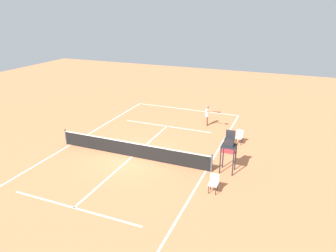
% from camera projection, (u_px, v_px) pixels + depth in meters
% --- Properties ---
extents(ground_plane, '(60.00, 60.00, 0.00)m').
position_uv_depth(ground_plane, '(132.00, 157.00, 18.99)').
color(ground_plane, '#D37A4C').
extents(court_lines, '(9.44, 20.49, 0.01)m').
position_uv_depth(court_lines, '(132.00, 157.00, 18.99)').
color(court_lines, white).
rests_on(court_lines, ground).
extents(tennis_net, '(10.04, 0.10, 1.07)m').
position_uv_depth(tennis_net, '(132.00, 149.00, 18.82)').
color(tennis_net, '#4C4C51').
rests_on(tennis_net, ground).
extents(player_serving, '(1.24, 0.60, 1.63)m').
position_uv_depth(player_serving, '(208.00, 114.00, 23.61)').
color(player_serving, '#9E704C').
rests_on(player_serving, ground).
extents(tennis_ball, '(0.07, 0.07, 0.07)m').
position_uv_depth(tennis_ball, '(192.00, 129.00, 23.22)').
color(tennis_ball, '#CCE033').
rests_on(tennis_ball, ground).
extents(umpire_chair, '(0.80, 0.80, 2.41)m').
position_uv_depth(umpire_chair, '(229.00, 145.00, 16.71)').
color(umpire_chair, '#232328').
rests_on(umpire_chair, ground).
extents(courtside_chair_near, '(0.44, 0.46, 0.95)m').
position_uv_depth(courtside_chair_near, '(214.00, 182.00, 15.20)').
color(courtside_chair_near, '#262626').
rests_on(courtside_chair_near, ground).
extents(courtside_chair_mid, '(0.44, 0.46, 0.95)m').
position_uv_depth(courtside_chair_mid, '(239.00, 136.00, 20.64)').
color(courtside_chair_mid, '#262626').
rests_on(courtside_chair_mid, ground).
extents(equipment_bag, '(0.76, 0.32, 0.30)m').
position_uv_depth(equipment_bag, '(228.00, 150.00, 19.47)').
color(equipment_bag, red).
rests_on(equipment_bag, ground).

